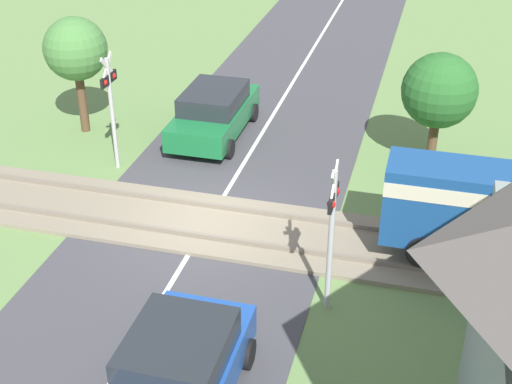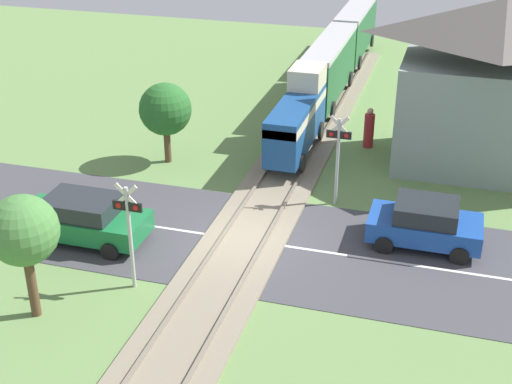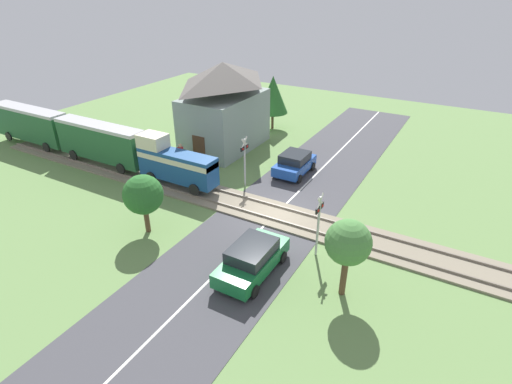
{
  "view_description": "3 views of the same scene",
  "coord_description": "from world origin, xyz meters",
  "views": [
    {
      "loc": [
        14.53,
        5.18,
        9.84
      ],
      "look_at": [
        0.0,
        1.32,
        1.2
      ],
      "focal_mm": 50.0,
      "sensor_mm": 36.0,
      "label": 1
    },
    {
      "loc": [
        6.19,
        -19.81,
        12.24
      ],
      "look_at": [
        0.0,
        1.32,
        1.2
      ],
      "focal_mm": 50.0,
      "sensor_mm": 36.0,
      "label": 2
    },
    {
      "loc": [
        -18.17,
        -9.0,
        12.37
      ],
      "look_at": [
        0.0,
        1.32,
        1.2
      ],
      "focal_mm": 28.0,
      "sensor_mm": 36.0,
      "label": 3
    }
  ],
  "objects": [
    {
      "name": "tree_roadside_hedge",
      "position": [
        -5.01,
        5.35,
        2.3
      ],
      "size": [
        2.15,
        2.15,
        3.39
      ],
      "color": "brown",
      "rests_on": "ground_plane"
    },
    {
      "name": "pedestrian_by_station",
      "position": [
        2.79,
        9.29,
        0.81
      ],
      "size": [
        0.44,
        0.44,
        1.78
      ],
      "color": "#B2282D",
      "rests_on": "ground_plane"
    },
    {
      "name": "ground_plane",
      "position": [
        0.0,
        0.0,
        0.0
      ],
      "size": [
        60.0,
        60.0,
        0.0
      ],
      "primitive_type": "plane",
      "color": "#66894C"
    },
    {
      "name": "train",
      "position": [
        0.0,
        15.57,
        1.89
      ],
      "size": [
        1.58,
        22.01,
        3.18
      ],
      "color": "navy",
      "rests_on": "track_bed"
    },
    {
      "name": "track_bed",
      "position": [
        0.0,
        0.0,
        0.07
      ],
      "size": [
        2.8,
        48.0,
        0.24
      ],
      "color": "gray",
      "rests_on": "ground_plane"
    },
    {
      "name": "tree_by_station",
      "position": [
        13.68,
        7.33,
        3.2
      ],
      "size": [
        2.74,
        2.74,
        4.86
      ],
      "color": "brown",
      "rests_on": "ground_plane"
    },
    {
      "name": "car_near_crossing",
      "position": [
        -5.22,
        -1.44,
        0.82
      ],
      "size": [
        4.33,
        2.03,
        1.58
      ],
      "color": "#197038",
      "rests_on": "ground_plane"
    },
    {
      "name": "crossing_signal_west_approach",
      "position": [
        -2.41,
        -3.54,
        2.2
      ],
      "size": [
        0.9,
        0.18,
        3.46
      ],
      "color": "#B7B7B7",
      "rests_on": "ground_plane"
    },
    {
      "name": "crossing_signal_east_approach",
      "position": [
        2.41,
        3.54,
        2.2
      ],
      "size": [
        0.9,
        0.18,
        3.46
      ],
      "color": "#B7B7B7",
      "rests_on": "ground_plane"
    },
    {
      "name": "station_building",
      "position": [
        7.62,
        8.55,
        3.36
      ],
      "size": [
        7.69,
        4.86,
        6.87
      ],
      "color": "gray",
      "rests_on": "ground_plane"
    },
    {
      "name": "car_far_side",
      "position": [
        5.78,
        1.44,
        0.81
      ],
      "size": [
        3.67,
        2.06,
        1.57
      ],
      "color": "#1E4CA8",
      "rests_on": "ground_plane"
    },
    {
      "name": "road_surface",
      "position": [
        0.0,
        0.0,
        0.01
      ],
      "size": [
        48.0,
        6.4,
        0.02
      ],
      "color": "#424247",
      "rests_on": "ground_plane"
    },
    {
      "name": "tree_beyond_track",
      "position": [
        -4.49,
        -5.63,
        2.72
      ],
      "size": [
        1.97,
        1.97,
        3.74
      ],
      "color": "brown",
      "rests_on": "ground_plane"
    }
  ]
}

